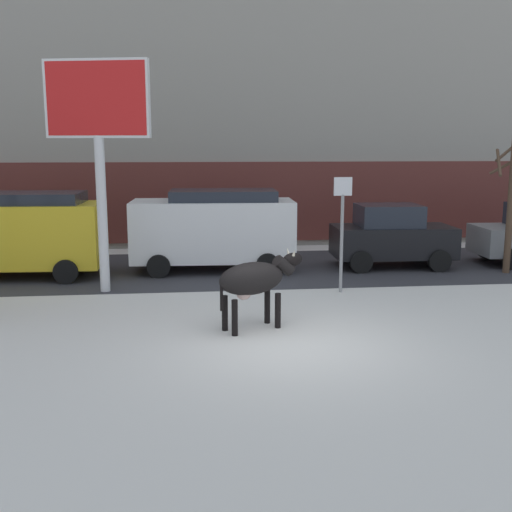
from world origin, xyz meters
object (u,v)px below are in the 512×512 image
at_px(cow_black, 255,279).
at_px(car_yellow_van, 17,232).
at_px(billboard, 98,113).
at_px(street_sign, 342,225).
at_px(bare_tree_far_back, 510,198).
at_px(car_white_van, 214,228).
at_px(car_black_hatchback, 392,236).
at_px(pedestrian_near_billboard, 169,228).

distance_m(cow_black, car_yellow_van, 8.09).
xyz_separation_m(billboard, street_sign, (5.78, -0.73, -2.64)).
xyz_separation_m(cow_black, billboard, (-3.34, 3.55, 3.32)).
height_order(billboard, bare_tree_far_back, billboard).
bearing_deg(billboard, car_white_van, 39.93).
bearing_deg(car_black_hatchback, bare_tree_far_back, -21.64).
relative_size(car_black_hatchback, pedestrian_near_billboard, 2.06).
bearing_deg(bare_tree_far_back, pedestrian_near_billboard, 156.65).
height_order(car_white_van, street_sign, street_sign).
distance_m(car_black_hatchback, street_sign, 3.83).
relative_size(billboard, pedestrian_near_billboard, 3.21).
relative_size(cow_black, car_black_hatchback, 0.53).
bearing_deg(street_sign, cow_black, -130.87).
bearing_deg(car_black_hatchback, car_yellow_van, -178.57).
relative_size(billboard, car_white_van, 1.19).
xyz_separation_m(cow_black, street_sign, (2.44, 2.82, 0.68)).
distance_m(cow_black, billboard, 5.90).
relative_size(pedestrian_near_billboard, bare_tree_far_back, 0.44).
xyz_separation_m(car_black_hatchback, pedestrian_near_billboard, (-6.60, 2.95, -0.05)).
bearing_deg(car_white_van, pedestrian_near_billboard, 115.36).
bearing_deg(car_yellow_van, cow_black, -43.23).
relative_size(car_white_van, street_sign, 1.66).
relative_size(car_yellow_van, pedestrian_near_billboard, 2.70).
relative_size(car_white_van, bare_tree_far_back, 1.20).
height_order(cow_black, pedestrian_near_billboard, pedestrian_near_billboard).
relative_size(cow_black, street_sign, 0.67).
bearing_deg(bare_tree_far_back, car_black_hatchback, 158.36).
distance_m(billboard, street_sign, 6.40).
bearing_deg(bare_tree_far_back, billboard, -174.41).
bearing_deg(billboard, bare_tree_far_back, 5.59).
xyz_separation_m(billboard, car_black_hatchback, (8.06, 2.26, -3.39)).
height_order(cow_black, car_black_hatchback, car_black_hatchback).
bearing_deg(bare_tree_far_back, cow_black, -148.95).
xyz_separation_m(car_white_van, pedestrian_near_billboard, (-1.36, 2.86, -0.36)).
xyz_separation_m(cow_black, car_yellow_van, (-5.89, 5.54, 0.25)).
height_order(cow_black, car_yellow_van, car_yellow_van).
height_order(car_yellow_van, bare_tree_far_back, bare_tree_far_back).
height_order(car_white_van, car_black_hatchback, car_white_van).
bearing_deg(car_white_van, billboard, -140.07).
relative_size(car_yellow_van, street_sign, 1.66).
relative_size(cow_black, bare_tree_far_back, 0.49).
bearing_deg(car_black_hatchback, cow_black, -129.09).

